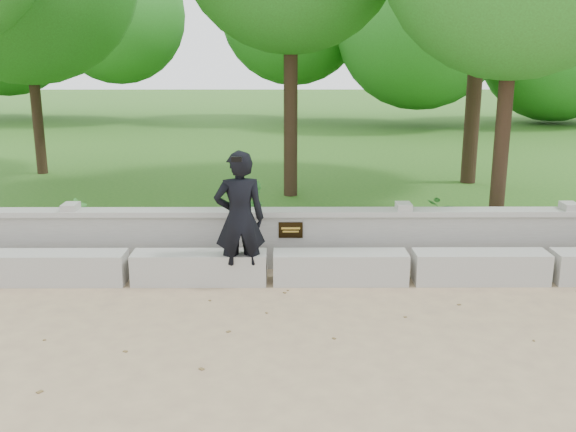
{
  "coord_description": "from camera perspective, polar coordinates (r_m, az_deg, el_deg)",
  "views": [
    {
      "loc": [
        0.21,
        -6.75,
        3.2
      ],
      "look_at": [
        0.26,
        1.95,
        0.97
      ],
      "focal_mm": 40.0,
      "sensor_mm": 36.0,
      "label": 1
    }
  ],
  "objects": [
    {
      "name": "ground",
      "position": [
        7.47,
        -1.93,
        -10.97
      ],
      "size": [
        80.0,
        80.0,
        0.0
      ],
      "primitive_type": "plane",
      "color": "tan",
      "rests_on": "ground"
    },
    {
      "name": "lawn",
      "position": [
        20.97,
        -0.89,
        5.95
      ],
      "size": [
        40.0,
        22.0,
        0.25
      ],
      "primitive_type": "cube",
      "color": "#28571A",
      "rests_on": "ground"
    },
    {
      "name": "shrub_c",
      "position": [
        10.71,
        13.82,
        -0.28
      ],
      "size": [
        0.75,
        0.73,
        0.63
      ],
      "primitive_type": "imported",
      "rotation": [
        0.0,
        0.0,
        3.78
      ],
      "color": "#2D7026",
      "rests_on": "lawn"
    },
    {
      "name": "shrub_b",
      "position": [
        11.65,
        -3.14,
        1.42
      ],
      "size": [
        0.44,
        0.47,
        0.68
      ],
      "primitive_type": "imported",
      "rotation": [
        0.0,
        0.0,
        2.06
      ],
      "color": "#2D7026",
      "rests_on": "lawn"
    },
    {
      "name": "man_main",
      "position": [
        8.86,
        -4.31,
        -0.29
      ],
      "size": [
        0.76,
        0.68,
        1.92
      ],
      "color": "black",
      "rests_on": "ground"
    },
    {
      "name": "parapet_wall",
      "position": [
        9.74,
        -1.53,
        -1.92
      ],
      "size": [
        12.5,
        0.35,
        0.9
      ],
      "color": "#A3A19A",
      "rests_on": "ground"
    },
    {
      "name": "shrub_a",
      "position": [
        10.91,
        -18.15,
        -0.23
      ],
      "size": [
        0.42,
        0.39,
        0.66
      ],
      "primitive_type": "imported",
      "rotation": [
        0.0,
        0.0,
        0.62
      ],
      "color": "#2D7026",
      "rests_on": "lawn"
    },
    {
      "name": "concrete_bench",
      "position": [
        9.15,
        -1.61,
        -4.59
      ],
      "size": [
        11.9,
        0.45,
        0.45
      ],
      "color": "#ADABA4",
      "rests_on": "ground"
    }
  ]
}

